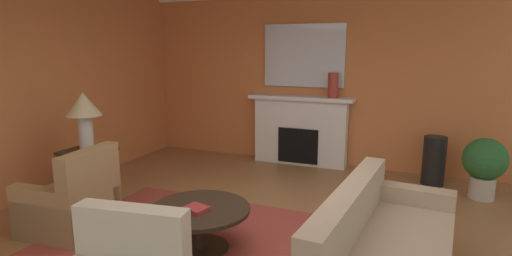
% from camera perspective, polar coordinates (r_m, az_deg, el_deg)
% --- Properties ---
extents(ground_plane, '(8.64, 8.64, 0.00)m').
position_cam_1_polar(ground_plane, '(4.24, 0.03, -16.77)').
color(ground_plane, olive).
extents(wall_fireplace, '(7.24, 0.12, 3.00)m').
position_cam_1_polar(wall_fireplace, '(6.93, 10.55, 7.04)').
color(wall_fireplace, '#CC723D').
rests_on(wall_fireplace, ground_plane).
extents(wall_window, '(0.12, 7.09, 3.00)m').
position_cam_1_polar(wall_window, '(6.11, -29.65, 5.21)').
color(wall_window, '#CC723D').
rests_on(wall_window, ground_plane).
extents(area_rug, '(3.32, 2.56, 0.01)m').
position_cam_1_polar(area_rug, '(4.25, -7.86, -16.72)').
color(area_rug, '#993D33').
rests_on(area_rug, ground_plane).
extents(fireplace, '(1.80, 0.35, 1.19)m').
position_cam_1_polar(fireplace, '(6.96, 6.34, -0.59)').
color(fireplace, white).
rests_on(fireplace, ground_plane).
extents(mantel_mirror, '(1.40, 0.04, 1.05)m').
position_cam_1_polar(mantel_mirror, '(6.93, 6.85, 10.24)').
color(mantel_mirror, silver).
extents(armchair_near_window, '(0.86, 0.86, 0.95)m').
position_cam_1_polar(armchair_near_window, '(4.91, -24.86, -9.86)').
color(armchair_near_window, '#9E7A4C').
rests_on(armchair_near_window, ground_plane).
extents(coffee_table, '(1.00, 1.00, 0.45)m').
position_cam_1_polar(coffee_table, '(4.10, -7.99, -12.65)').
color(coffee_table, '#2D2319').
rests_on(coffee_table, ground_plane).
extents(side_table, '(0.56, 0.56, 0.70)m').
position_cam_1_polar(side_table, '(5.71, -22.75, -5.79)').
color(side_table, '#2D2319').
rests_on(side_table, ground_plane).
extents(table_lamp, '(0.44, 0.44, 0.75)m').
position_cam_1_polar(table_lamp, '(5.54, -23.40, 2.41)').
color(table_lamp, beige).
rests_on(table_lamp, side_table).
extents(vase_tall_corner, '(0.32, 0.32, 0.73)m').
position_cam_1_polar(vase_tall_corner, '(6.47, 24.09, -4.29)').
color(vase_tall_corner, black).
rests_on(vase_tall_corner, ground_plane).
extents(vase_mantel_right, '(0.17, 0.17, 0.41)m').
position_cam_1_polar(vase_mantel_right, '(6.66, 10.95, 6.01)').
color(vase_mantel_right, '#9E3328').
rests_on(vase_mantel_right, fireplace).
extents(book_red_cover, '(0.26, 0.23, 0.04)m').
position_cam_1_polar(book_red_cover, '(3.97, -8.56, -11.37)').
color(book_red_cover, maroon).
rests_on(book_red_cover, coffee_table).
extents(potted_plant, '(0.56, 0.56, 0.83)m').
position_cam_1_polar(potted_plant, '(6.13, 29.88, -4.39)').
color(potted_plant, '#BCB29E').
rests_on(potted_plant, ground_plane).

